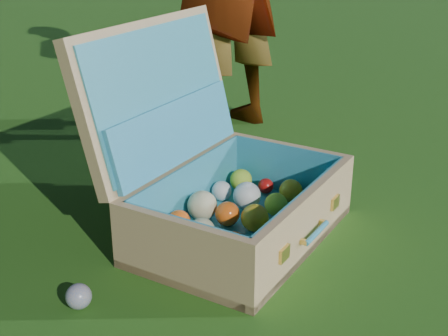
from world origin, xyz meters
The scene contains 3 objects.
ground centered at (0.00, 0.00, 0.00)m, with size 60.00×60.00×0.00m, color #215114.
stray_ball centered at (-0.65, -0.04, 0.03)m, with size 0.06×0.06×0.06m, color #446CB1.
suitcase centered at (-0.15, 0.09, 0.17)m, with size 0.82×0.78×0.61m.
Camera 1 is at (-1.14, -1.27, 0.91)m, focal length 50.00 mm.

